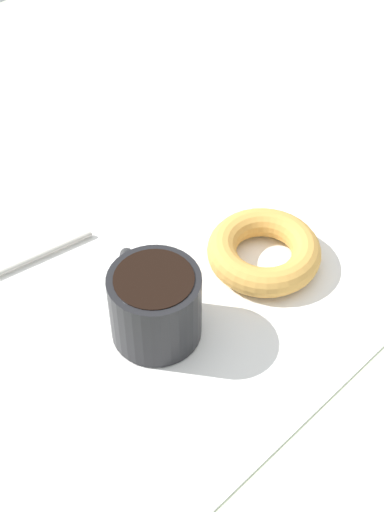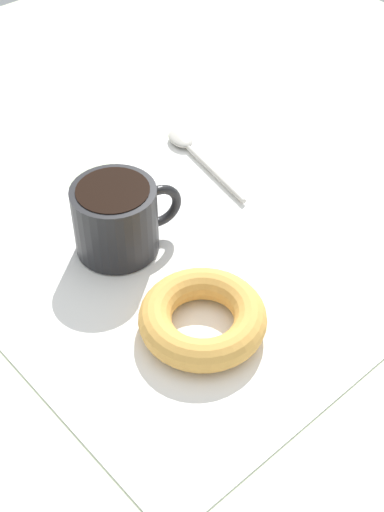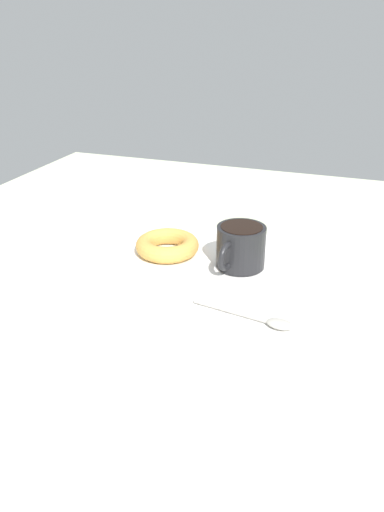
{
  "view_description": "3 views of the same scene",
  "coord_description": "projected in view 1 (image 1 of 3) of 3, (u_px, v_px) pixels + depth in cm",
  "views": [
    {
      "loc": [
        32.87,
        -29.93,
        49.87
      ],
      "look_at": [
        -0.68,
        1.39,
        2.3
      ],
      "focal_mm": 50.0,
      "sensor_mm": 36.0,
      "label": 1
    },
    {
      "loc": [
        29.23,
        36.58,
        46.63
      ],
      "look_at": [
        -0.68,
        1.39,
        2.3
      ],
      "focal_mm": 50.0,
      "sensor_mm": 36.0,
      "label": 2
    },
    {
      "loc": [
        -68.52,
        -22.6,
        37.07
      ],
      "look_at": [
        -0.68,
        1.39,
        2.3
      ],
      "focal_mm": 35.0,
      "sensor_mm": 36.0,
      "label": 3
    }
  ],
  "objects": [
    {
      "name": "donut",
      "position": [
        264.0,
        251.0,
        0.67
      ],
      "size": [
        10.83,
        10.83,
        2.81
      ],
      "primitive_type": "torus",
      "color": "gold",
      "rests_on": "napkin"
    },
    {
      "name": "coffee_cup",
      "position": [
        154.0,
        303.0,
        0.6
      ],
      "size": [
        10.5,
        7.87,
        6.89
      ],
      "color": "black",
      "rests_on": "napkin"
    },
    {
      "name": "napkin",
      "position": [
        192.0,
        272.0,
        0.68
      ],
      "size": [
        36.61,
        36.61,
        0.3
      ],
      "primitive_type": "cube",
      "rotation": [
        0.0,
        0.0,
        0.02
      ],
      "color": "white",
      "rests_on": "ground_plane"
    },
    {
      "name": "ground_plane",
      "position": [
        186.0,
        291.0,
        0.67
      ],
      "size": [
        120.0,
        120.0,
        2.0
      ],
      "primitive_type": "cube",
      "color": "beige"
    }
  ]
}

